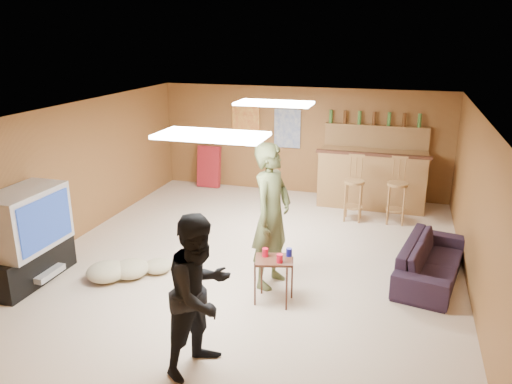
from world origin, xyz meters
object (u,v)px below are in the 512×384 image
(person_olive, at_px, (271,216))
(tv_body, at_px, (26,219))
(bar_counter, at_px, (372,179))
(sofa, at_px, (431,261))
(person_black, at_px, (200,294))
(tray_table, at_px, (274,280))

(person_olive, bearing_deg, tv_body, 119.26)
(bar_counter, xyz_separation_m, sofa, (1.02, -2.81, -0.29))
(tv_body, distance_m, person_olive, 3.23)
(person_olive, bearing_deg, sofa, -56.42)
(tv_body, bearing_deg, sofa, 17.56)
(person_olive, xyz_separation_m, sofa, (2.07, 0.76, -0.70))
(person_olive, xyz_separation_m, person_black, (-0.21, -1.90, -0.15))
(sofa, bearing_deg, tv_body, 118.73)
(tv_body, relative_size, bar_counter, 0.55)
(bar_counter, bearing_deg, person_black, -102.88)
(person_black, bearing_deg, tv_body, 91.96)
(tv_body, height_order, tray_table, tv_body)
(bar_counter, bearing_deg, tray_table, -102.32)
(person_olive, xyz_separation_m, tray_table, (0.16, -0.47, -0.67))
(sofa, bearing_deg, bar_counter, 31.20)
(tv_body, relative_size, person_olive, 0.57)
(person_olive, height_order, tray_table, person_olive)
(tv_body, relative_size, sofa, 0.61)
(bar_counter, relative_size, person_olive, 1.03)
(tv_body, height_order, sofa, tv_body)
(person_black, bearing_deg, tray_table, 6.95)
(tv_body, distance_m, tray_table, 3.35)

